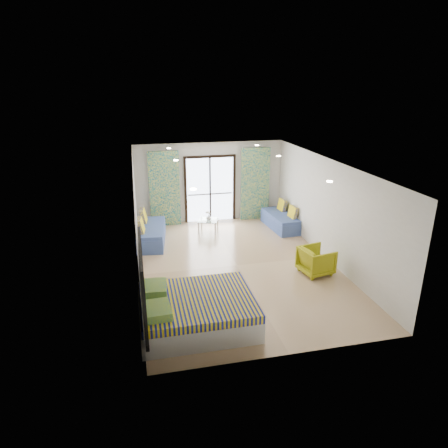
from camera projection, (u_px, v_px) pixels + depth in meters
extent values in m
cube|color=black|center=(210.00, 157.00, 13.20)|extent=(1.76, 0.08, 0.08)
cube|color=black|center=(186.00, 191.00, 13.41)|extent=(0.08, 0.08, 2.20)
cube|color=black|center=(234.00, 189.00, 13.76)|extent=(0.08, 0.08, 2.20)
cube|color=black|center=(210.00, 190.00, 13.59)|extent=(0.05, 0.06, 2.20)
cube|color=#595451|center=(210.00, 194.00, 13.66)|extent=(1.52, 0.03, 0.04)
cube|color=beige|center=(165.00, 189.00, 13.09)|extent=(1.00, 0.10, 2.50)
cube|color=beige|center=(255.00, 184.00, 13.73)|extent=(1.00, 0.10, 2.50)
cylinder|color=#FFE0B2|center=(193.00, 189.00, 7.52)|extent=(0.12, 0.12, 0.02)
cylinder|color=#FFE0B2|center=(330.00, 181.00, 8.10)|extent=(0.12, 0.12, 0.02)
cylinder|color=#FFE0B2|center=(176.00, 160.00, 10.28)|extent=(0.12, 0.12, 0.02)
cylinder|color=#FFE0B2|center=(279.00, 156.00, 10.86)|extent=(0.12, 0.12, 0.02)
cylinder|color=#FFE0B2|center=(169.00, 148.00, 12.12)|extent=(0.12, 0.12, 0.02)
cylinder|color=#FFE0B2|center=(257.00, 145.00, 12.69)|extent=(0.12, 0.12, 0.02)
cube|color=black|center=(143.00, 283.00, 7.41)|extent=(0.06, 2.10, 1.50)
cube|color=silver|center=(140.00, 256.00, 8.56)|extent=(0.02, 0.10, 0.10)
cube|color=silver|center=(197.00, 315.00, 7.90)|extent=(2.23, 1.78, 0.45)
cube|color=navy|center=(197.00, 301.00, 7.80)|extent=(2.21, 1.82, 0.17)
cube|color=#18626E|center=(157.00, 311.00, 7.19)|extent=(0.53, 0.64, 0.16)
cube|color=#18626E|center=(154.00, 288.00, 7.97)|extent=(0.54, 0.65, 0.16)
cube|color=#3C528F|center=(152.00, 236.00, 11.97)|extent=(0.95, 1.97, 0.42)
cube|color=#3C528F|center=(151.00, 228.00, 11.88)|extent=(0.93, 1.93, 0.11)
cube|color=navy|center=(141.00, 226.00, 11.36)|extent=(0.26, 0.49, 0.44)
cube|color=navy|center=(143.00, 216.00, 12.18)|extent=(0.26, 0.49, 0.44)
cube|color=#3C528F|center=(280.00, 222.00, 13.17)|extent=(0.81, 1.78, 0.38)
cube|color=#3C528F|center=(280.00, 216.00, 13.09)|extent=(0.79, 1.74, 0.10)
cube|color=navy|center=(293.00, 212.00, 12.72)|extent=(0.23, 0.45, 0.40)
cube|color=navy|center=(282.00, 205.00, 13.44)|extent=(0.23, 0.45, 0.40)
cylinder|color=silver|center=(199.00, 228.00, 12.65)|extent=(0.06, 0.06, 0.39)
cylinder|color=silver|center=(215.00, 229.00, 12.59)|extent=(0.06, 0.06, 0.39)
cylinder|color=silver|center=(202.00, 223.00, 13.14)|extent=(0.06, 0.06, 0.39)
cylinder|color=silver|center=(217.00, 223.00, 13.08)|extent=(0.06, 0.06, 0.39)
cube|color=#8CA59E|center=(208.00, 220.00, 12.80)|extent=(0.78, 0.78, 0.02)
sphere|color=white|center=(210.00, 214.00, 12.72)|extent=(0.07, 0.07, 0.07)
sphere|color=white|center=(208.00, 213.00, 12.77)|extent=(0.07, 0.07, 0.07)
sphere|color=white|center=(207.00, 212.00, 12.72)|extent=(0.07, 0.07, 0.07)
sphere|color=white|center=(208.00, 212.00, 12.66)|extent=(0.07, 0.07, 0.07)
imported|color=white|center=(209.00, 218.00, 12.72)|extent=(0.21, 0.21, 0.17)
imported|color=#A7A815|center=(316.00, 259.00, 10.00)|extent=(0.82, 0.85, 0.76)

